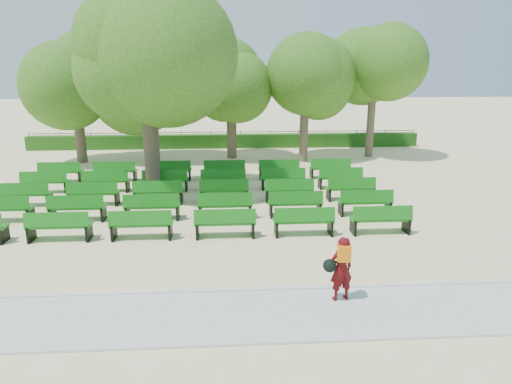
% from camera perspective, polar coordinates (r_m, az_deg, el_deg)
% --- Properties ---
extents(ground, '(120.00, 120.00, 0.00)m').
position_cam_1_polar(ground, '(17.34, -3.74, -2.66)').
color(ground, beige).
extents(paving, '(30.00, 2.20, 0.06)m').
position_cam_1_polar(paving, '(10.56, -3.72, -15.27)').
color(paving, silver).
rests_on(paving, ground).
extents(curb, '(30.00, 0.12, 0.10)m').
position_cam_1_polar(curb, '(11.56, -3.73, -12.25)').
color(curb, silver).
rests_on(curb, ground).
extents(hedge, '(26.00, 0.70, 0.90)m').
position_cam_1_polar(hedge, '(30.87, -3.77, 6.36)').
color(hedge, '#1F5114').
rests_on(hedge, ground).
extents(fence, '(26.00, 0.10, 1.02)m').
position_cam_1_polar(fence, '(31.34, -3.76, 5.67)').
color(fence, black).
rests_on(fence, ground).
extents(tree_line, '(21.80, 6.80, 7.04)m').
position_cam_1_polar(tree_line, '(27.01, -3.75, 4.04)').
color(tree_line, '#3B6C1D').
rests_on(tree_line, ground).
extents(bench_array, '(2.03, 0.77, 1.25)m').
position_cam_1_polar(bench_array, '(18.74, -7.97, -1.05)').
color(bench_array, '#136F13').
rests_on(bench_array, ground).
extents(tree_among, '(5.51, 5.51, 7.66)m').
position_cam_1_polar(tree_among, '(19.64, -13.54, 14.40)').
color(tree_among, brown).
rests_on(tree_among, ground).
extents(person, '(0.78, 0.51, 1.58)m').
position_cam_1_polar(person, '(10.97, 10.52, -9.29)').
color(person, '#4B0A0C').
rests_on(person, ground).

